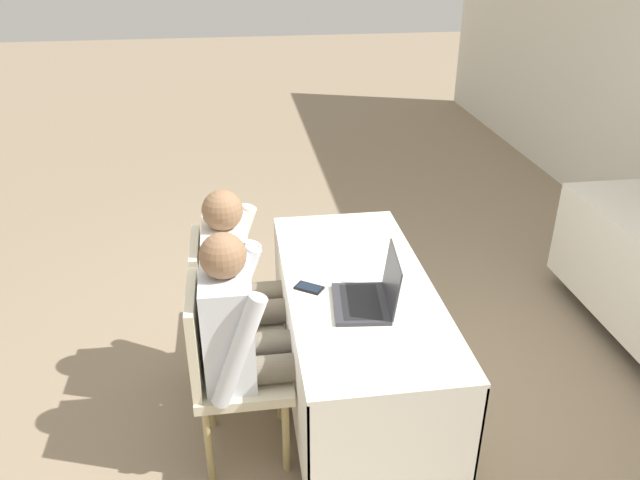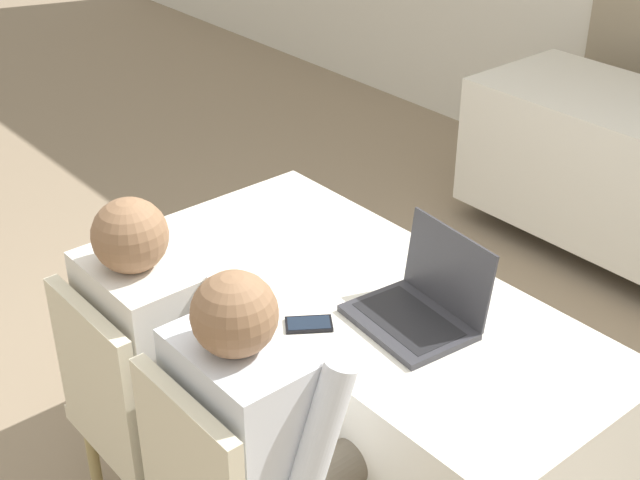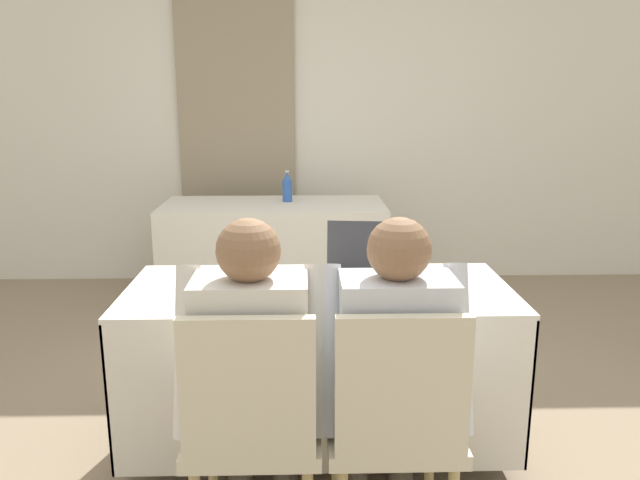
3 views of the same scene
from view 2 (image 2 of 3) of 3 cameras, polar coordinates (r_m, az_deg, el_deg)
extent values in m
plane|color=gray|center=(3.13, 2.75, -14.99)|extent=(24.00, 24.00, 0.00)
cube|color=white|center=(2.66, 3.14, -3.54)|extent=(1.60, 0.70, 0.02)
cube|color=white|center=(2.67, -2.64, -11.93)|extent=(1.60, 0.01, 0.62)
cube|color=white|center=(3.05, 7.80, -6.20)|extent=(1.60, 0.01, 0.62)
cube|color=white|center=(3.36, -6.29, -2.34)|extent=(0.01, 0.70, 0.62)
cylinder|color=#333333|center=(3.09, 2.78, -14.23)|extent=(0.06, 0.06, 0.12)
cube|color=white|center=(4.08, 17.17, 2.60)|extent=(1.60, 0.01, 0.62)
cube|color=white|center=(4.75, 11.70, 7.27)|extent=(0.01, 0.70, 0.62)
cylinder|color=#333333|center=(4.52, 18.98, -0.27)|extent=(0.06, 0.06, 0.12)
cube|color=#333338|center=(2.52, 5.64, -5.25)|extent=(0.36, 0.28, 0.02)
cube|color=black|center=(2.51, 5.66, -5.06)|extent=(0.31, 0.20, 0.00)
cube|color=#333338|center=(2.52, 8.22, -1.83)|extent=(0.34, 0.07, 0.24)
cube|color=black|center=(2.52, 8.22, -1.83)|extent=(0.30, 0.06, 0.21)
cube|color=black|center=(2.50, -0.72, -5.41)|extent=(0.14, 0.15, 0.01)
cube|color=#192333|center=(2.50, -0.72, -5.31)|extent=(0.12, 0.13, 0.00)
cube|color=white|center=(2.76, -0.13, -1.76)|extent=(0.26, 0.33, 0.00)
cube|color=white|center=(2.54, 7.50, -5.24)|extent=(0.22, 0.31, 0.00)
cylinder|color=tan|center=(3.05, -8.23, -11.40)|extent=(0.04, 0.04, 0.42)
cylinder|color=tan|center=(2.94, -14.17, -14.11)|extent=(0.04, 0.04, 0.42)
cube|color=beige|center=(2.71, -9.71, -11.10)|extent=(0.44, 0.44, 0.05)
cube|color=beige|center=(2.49, -14.15, -8.55)|extent=(0.40, 0.04, 0.45)
cube|color=beige|center=(2.17, -8.33, -14.55)|extent=(0.40, 0.04, 0.45)
cylinder|color=#665B4C|center=(2.64, -6.41, -9.51)|extent=(0.13, 0.42, 0.13)
cylinder|color=#665B4C|center=(2.77, -8.54, -7.65)|extent=(0.13, 0.42, 0.13)
cylinder|color=#665B4C|center=(2.92, -3.10, -12.66)|extent=(0.10, 0.10, 0.47)
cylinder|color=#665B4C|center=(3.03, -5.20, -10.86)|extent=(0.10, 0.10, 0.47)
cube|color=silver|center=(2.52, -11.23, -6.65)|extent=(0.36, 0.22, 0.52)
cylinder|color=silver|center=(2.38, -7.84, -8.51)|extent=(0.08, 0.26, 0.54)
cylinder|color=silver|center=(2.68, -12.77, -4.10)|extent=(0.08, 0.26, 0.54)
sphere|color=#8C6647|center=(2.33, -12.06, 0.28)|extent=(0.20, 0.20, 0.20)
cylinder|color=#665B4C|center=(2.37, 0.14, -15.01)|extent=(0.13, 0.42, 0.13)
cylinder|color=#665B4C|center=(2.47, -2.63, -12.74)|extent=(0.13, 0.42, 0.13)
cube|color=silver|center=(2.21, -5.06, -12.24)|extent=(0.36, 0.22, 0.52)
cylinder|color=silver|center=(2.10, -0.69, -14.61)|extent=(0.08, 0.26, 0.54)
cylinder|color=silver|center=(2.35, -7.29, -9.00)|extent=(0.08, 0.26, 0.54)
sphere|color=#8C6647|center=(1.99, -5.50, -4.75)|extent=(0.20, 0.20, 0.20)
camera|label=1|loc=(1.37, 95.76, 2.43)|focal=35.00mm
camera|label=3|loc=(2.01, -63.23, -6.57)|focal=35.00mm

